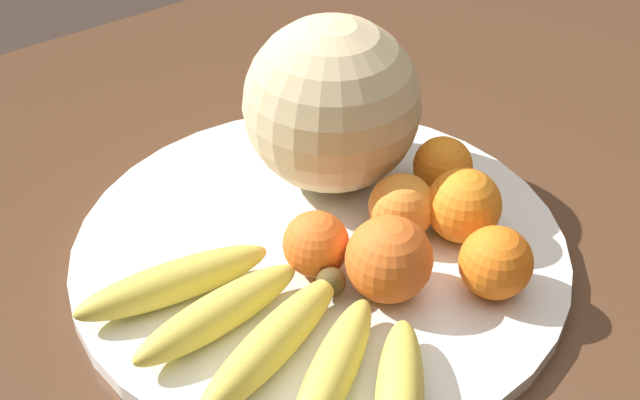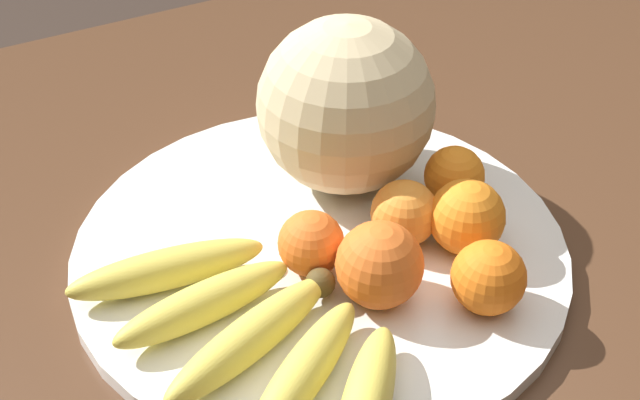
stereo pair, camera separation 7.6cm
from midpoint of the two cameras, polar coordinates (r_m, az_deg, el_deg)
kitchen_table at (r=0.91m, az=5.37°, el=-5.72°), size 1.57×1.01×0.78m
fruit_bowl at (r=0.80m, az=2.73°, el=-3.33°), size 0.44×0.44×0.02m
melon at (r=0.82m, az=4.27°, el=5.95°), size 0.17×0.17×0.17m
banana_bunch at (r=0.69m, az=-1.12°, el=-8.63°), size 0.22×0.30×0.04m
orange_front_left at (r=0.72m, az=6.85°, el=-4.26°), size 0.07×0.07×0.07m
orange_front_right at (r=0.73m, az=13.68°, el=-4.98°), size 0.06×0.06×0.06m
orange_mid_center at (r=0.78m, az=12.13°, el=-1.19°), size 0.07×0.07×0.07m
orange_back_left at (r=0.84m, az=11.17°, el=1.43°), size 0.06×0.06×0.06m
orange_back_right at (r=0.75m, az=2.33°, el=-2.91°), size 0.06×0.06×0.06m
orange_top_small at (r=0.78m, az=7.97°, el=-1.04°), size 0.06×0.06×0.06m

